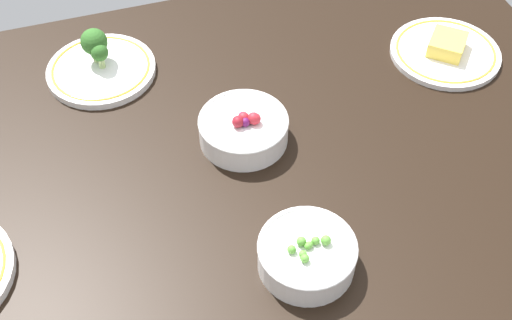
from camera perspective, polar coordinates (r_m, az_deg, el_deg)
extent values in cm
cube|color=black|center=(112.20, 0.00, -1.35)|extent=(130.70, 101.59, 4.00)
cylinder|color=white|center=(113.46, -1.08, 2.58)|extent=(15.25, 15.25, 4.50)
torus|color=white|center=(111.85, -1.10, 3.38)|extent=(15.44, 15.44, 0.80)
sphere|color=#B2232D|center=(110.75, -0.10, 3.56)|extent=(2.03, 2.03, 2.03)
sphere|color=#B2232D|center=(111.13, -0.96, 3.71)|extent=(1.91, 1.91, 1.91)
sphere|color=#59144C|center=(111.25, -1.06, 3.74)|extent=(1.83, 1.83, 1.83)
sphere|color=#59144C|center=(110.61, -0.70, 3.33)|extent=(1.60, 1.60, 1.60)
sphere|color=maroon|center=(110.30, -1.56, 3.31)|extent=(2.03, 2.03, 2.03)
sphere|color=#B2232D|center=(110.76, -0.20, 3.60)|extent=(2.10, 2.10, 2.10)
cylinder|color=white|center=(97.79, 4.38, -8.20)|extent=(14.34, 14.34, 4.60)
torus|color=white|center=(95.87, 4.46, -7.45)|extent=(14.56, 14.56, 0.80)
sphere|color=#599E38|center=(95.43, 4.59, -7.27)|extent=(1.10, 1.10, 1.10)
sphere|color=#599E38|center=(94.32, 3.82, -8.14)|extent=(1.21, 1.21, 1.21)
sphere|color=#599E38|center=(94.71, 3.07, -7.68)|extent=(1.30, 1.30, 1.30)
sphere|color=#599E38|center=(95.49, 3.91, -6.97)|extent=(1.43, 1.43, 1.43)
sphere|color=#599E38|center=(95.83, 6.02, -6.87)|extent=(1.52, 1.52, 1.52)
sphere|color=#599E38|center=(95.32, 4.46, -7.38)|extent=(1.04, 1.04, 1.04)
sphere|color=#599E38|center=(95.82, 5.13, -6.91)|extent=(1.24, 1.24, 1.24)
sphere|color=#599E38|center=(94.01, 4.27, -8.42)|extent=(1.29, 1.29, 1.29)
cylinder|color=white|center=(136.31, 15.92, 8.85)|extent=(21.31, 21.31, 1.09)
torus|color=gold|center=(135.98, 15.97, 9.02)|extent=(19.25, 19.25, 0.50)
cube|color=#F2D14C|center=(135.07, 16.10, 9.51)|extent=(9.60, 9.67, 3.01)
cylinder|color=white|center=(130.42, -13.13, 7.52)|extent=(20.50, 20.50, 1.35)
torus|color=gold|center=(129.99, -13.18, 7.74)|extent=(18.54, 18.54, 0.50)
cylinder|color=#9EBC72|center=(129.30, -13.12, 8.17)|extent=(1.17, 1.17, 2.28)
sphere|color=#2D6023|center=(127.80, -13.30, 8.98)|extent=(3.34, 3.34, 3.34)
cylinder|color=#9EBC72|center=(131.02, -13.49, 8.77)|extent=(1.76, 1.76, 2.50)
sphere|color=#2D6023|center=(129.10, -13.74, 9.84)|extent=(5.03, 5.03, 5.03)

